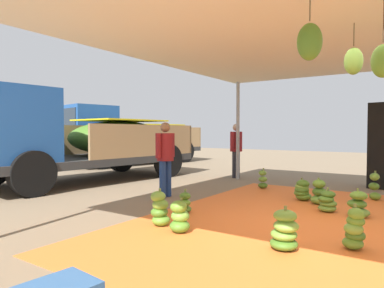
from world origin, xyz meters
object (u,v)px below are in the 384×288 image
Objects in this scene: banana_bunch_1 at (160,210)px; banana_bunch_11 at (185,203)px; cargo_truck_main at (79,139)px; worker_0 at (236,146)px; banana_bunch_3 at (285,231)px; banana_bunch_6 at (319,193)px; banana_bunch_9 at (358,205)px; banana_bunch_12 at (263,180)px; banana_bunch_2 at (302,191)px; banana_bunch_10 at (327,202)px; speaker_stack at (381,146)px; cargo_truck_far at (128,137)px; worker_1 at (165,153)px; banana_bunch_13 at (180,218)px; banana_bunch_14 at (375,188)px; banana_bunch_4 at (355,230)px.

banana_bunch_1 is 1.34× the size of banana_bunch_11.
cargo_truck_main reaches higher than worker_0.
banana_bunch_6 is at bearing 6.26° from banana_bunch_3.
banana_bunch_9 is 0.95× the size of banana_bunch_12.
worker_0 is (2.41, 2.71, 0.75)m from banana_bunch_2.
banana_bunch_2 is at bearing 61.61° from banana_bunch_6.
banana_bunch_10 is 0.20× the size of speaker_stack.
cargo_truck_far is (6.78, 7.35, 0.94)m from banana_bunch_1.
worker_1 is at bearing -177.54° from worker_0.
banana_bunch_13 reaches higher than banana_bunch_10.
worker_0 reaches higher than banana_bunch_13.
banana_bunch_10 is 0.86× the size of banana_bunch_12.
banana_bunch_10 is 1.03× the size of banana_bunch_11.
banana_bunch_10 is 3.58m from speaker_stack.
banana_bunch_6 is 3.18m from worker_1.
banana_bunch_9 is at bearing -61.39° from banana_bunch_11.
banana_bunch_9 is 10.76m from cargo_truck_far.
banana_bunch_2 is 0.88× the size of banana_bunch_3.
cargo_truck_main reaches higher than speaker_stack.
banana_bunch_14 is 0.37× the size of worker_1.
banana_bunch_9 is 0.29× the size of worker_1.
worker_0 is (3.30, -3.17, -0.24)m from cargo_truck_main.
cargo_truck_main reaches higher than banana_bunch_12.
banana_bunch_13 is at bearing 162.12° from speaker_stack.
cargo_truck_far is (3.72, 8.54, 0.98)m from banana_bunch_2.
banana_bunch_4 is at bearing -177.59° from speaker_stack.
banana_bunch_1 is 0.09× the size of cargo_truck_far.
banana_bunch_6 reaches higher than banana_bunch_10.
banana_bunch_12 is at bearing 25.66° from banana_bunch_3.
worker_0 is 3.64m from worker_1.
banana_bunch_11 is at bearing 67.50° from banana_bunch_3.
banana_bunch_6 is at bearing -70.70° from worker_1.
banana_bunch_2 is at bearing 12.63° from banana_bunch_3.
worker_1 is (-2.09, 3.76, 0.67)m from banana_bunch_14.
cargo_truck_far is at bearing 57.61° from banana_bunch_4.
banana_bunch_9 reaches higher than banana_bunch_2.
banana_bunch_9 is at bearing -130.22° from worker_0.
banana_bunch_13 is (-2.97, 1.12, -0.01)m from banana_bunch_6.
banana_bunch_3 is 1.27× the size of banana_bunch_11.
cargo_truck_main is 4.01× the size of worker_1.
banana_bunch_12 is (1.82, 2.40, 0.01)m from banana_bunch_9.
banana_bunch_2 reaches higher than banana_bunch_10.
banana_bunch_12 is 0.31× the size of worker_1.
cargo_truck_far reaches higher than banana_bunch_13.
speaker_stack is at bearing -22.07° from banana_bunch_1.
banana_bunch_14 is 0.09× the size of cargo_truck_far.
banana_bunch_4 reaches higher than banana_bunch_3.
banana_bunch_14 is 10.19m from cargo_truck_far.
banana_bunch_12 is at bearing 54.21° from banana_bunch_6.
banana_bunch_10 is at bearing 161.13° from banana_bunch_14.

